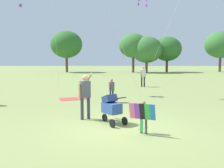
# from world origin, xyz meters

# --- Properties ---
(ground_plane) EXTENTS (120.00, 120.00, 0.00)m
(ground_plane) POSITION_xyz_m (0.00, 0.00, 0.00)
(ground_plane) COLOR #849351
(treeline_distant) EXTENTS (30.62, 6.90, 6.34)m
(treeline_distant) POSITION_xyz_m (6.21, 31.29, 3.85)
(treeline_distant) COLOR brown
(treeline_distant) RESTS_ON ground
(child_with_butterfly_kite) EXTENTS (0.79, 0.49, 0.98)m
(child_with_butterfly_kite) POSITION_xyz_m (0.77, -0.58, 0.60)
(child_with_butterfly_kite) COLOR #4C4C51
(child_with_butterfly_kite) RESTS_ON ground
(person_adult_flyer) EXTENTS (0.52, 0.64, 1.72)m
(person_adult_flyer) POSITION_xyz_m (-1.18, 1.20, 0.99)
(person_adult_flyer) COLOR #33384C
(person_adult_flyer) RESTS_ON ground
(stroller) EXTENTS (0.91, 1.04, 1.03)m
(stroller) POSITION_xyz_m (-0.20, 0.55, 0.61)
(stroller) COLOR black
(stroller) RESTS_ON ground
(person_sitting_far) EXTENTS (0.46, 0.35, 1.60)m
(person_sitting_far) POSITION_xyz_m (2.05, 11.74, 0.94)
(person_sitting_far) COLOR #232328
(person_sitting_far) RESTS_ON ground
(person_couple_left) EXTENTS (0.29, 0.31, 1.20)m
(person_couple_left) POSITION_xyz_m (-0.27, 4.80, 0.71)
(person_couple_left) COLOR #232328
(person_couple_left) RESTS_ON ground
(picnic_blanket) EXTENTS (1.79, 1.44, 0.02)m
(picnic_blanket) POSITION_xyz_m (-2.36, 5.83, 0.01)
(picnic_blanket) COLOR #CC3D3D
(picnic_blanket) RESTS_ON ground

